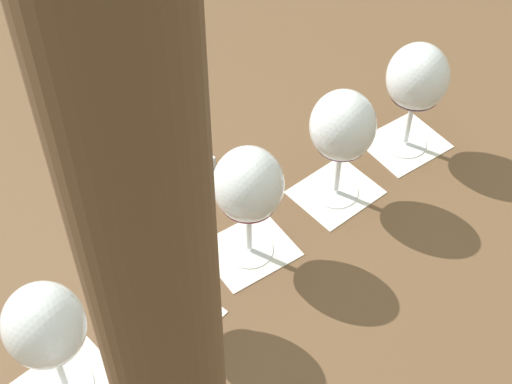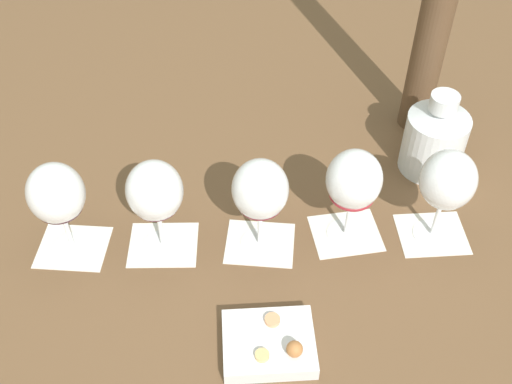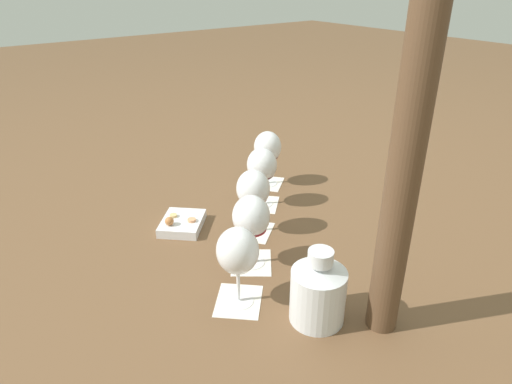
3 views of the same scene
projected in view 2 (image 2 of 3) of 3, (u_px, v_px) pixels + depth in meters
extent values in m
plane|color=brown|center=(258.00, 242.00, 1.09)|extent=(8.00, 8.00, 0.00)
cube|color=silver|center=(432.00, 234.00, 1.10)|extent=(0.15, 0.15, 0.00)
cube|color=silver|center=(346.00, 233.00, 1.10)|extent=(0.15, 0.15, 0.00)
cube|color=silver|center=(261.00, 242.00, 1.09)|extent=(0.15, 0.15, 0.00)
cube|color=silver|center=(163.00, 244.00, 1.08)|extent=(0.15, 0.15, 0.00)
cube|color=silver|center=(73.00, 247.00, 1.08)|extent=(0.15, 0.15, 0.00)
cylinder|color=white|center=(432.00, 232.00, 1.10)|extent=(0.07, 0.07, 0.01)
cylinder|color=white|center=(437.00, 216.00, 1.07)|extent=(0.01, 0.01, 0.08)
ellipsoid|color=white|center=(448.00, 180.00, 1.00)|extent=(0.09, 0.09, 0.10)
ellipsoid|color=#D45A64|center=(445.00, 191.00, 1.02)|extent=(0.07, 0.07, 0.04)
cylinder|color=white|center=(346.00, 232.00, 1.10)|extent=(0.07, 0.07, 0.01)
cylinder|color=white|center=(349.00, 215.00, 1.07)|extent=(0.01, 0.01, 0.08)
ellipsoid|color=white|center=(354.00, 179.00, 1.01)|extent=(0.09, 0.09, 0.10)
ellipsoid|color=maroon|center=(352.00, 194.00, 1.03)|extent=(0.07, 0.07, 0.02)
cylinder|color=white|center=(261.00, 241.00, 1.08)|extent=(0.07, 0.07, 0.01)
cylinder|color=white|center=(261.00, 224.00, 1.05)|extent=(0.01, 0.01, 0.08)
ellipsoid|color=white|center=(262.00, 188.00, 0.99)|extent=(0.09, 0.09, 0.10)
ellipsoid|color=maroon|center=(261.00, 201.00, 1.01)|extent=(0.07, 0.07, 0.03)
cylinder|color=white|center=(163.00, 243.00, 1.08)|extent=(0.07, 0.07, 0.01)
cylinder|color=white|center=(160.00, 226.00, 1.05)|extent=(0.01, 0.01, 0.08)
ellipsoid|color=white|center=(155.00, 191.00, 0.99)|extent=(0.09, 0.09, 0.10)
ellipsoid|color=#430B1A|center=(157.00, 203.00, 1.01)|extent=(0.07, 0.07, 0.03)
cylinder|color=white|center=(73.00, 246.00, 1.08)|extent=(0.07, 0.07, 0.01)
cylinder|color=white|center=(67.00, 229.00, 1.05)|extent=(0.01, 0.01, 0.08)
ellipsoid|color=white|center=(56.00, 193.00, 0.98)|extent=(0.09, 0.09, 0.10)
ellipsoid|color=#330F1A|center=(60.00, 206.00, 1.01)|extent=(0.07, 0.07, 0.03)
cylinder|color=silver|center=(434.00, 143.00, 1.18)|extent=(0.11, 0.11, 0.12)
cone|color=silver|center=(441.00, 114.00, 1.13)|extent=(0.11, 0.11, 0.02)
cylinder|color=silver|center=(444.00, 102.00, 1.11)|extent=(0.05, 0.05, 0.03)
cube|color=silver|center=(269.00, 344.00, 0.94)|extent=(0.17, 0.17, 0.03)
cylinder|color=tan|center=(272.00, 320.00, 0.95)|extent=(0.02, 0.02, 0.01)
cylinder|color=#DBB775|center=(262.00, 355.00, 0.91)|extent=(0.02, 0.02, 0.01)
sphere|color=#B2703D|center=(295.00, 349.00, 0.90)|extent=(0.02, 0.02, 0.02)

